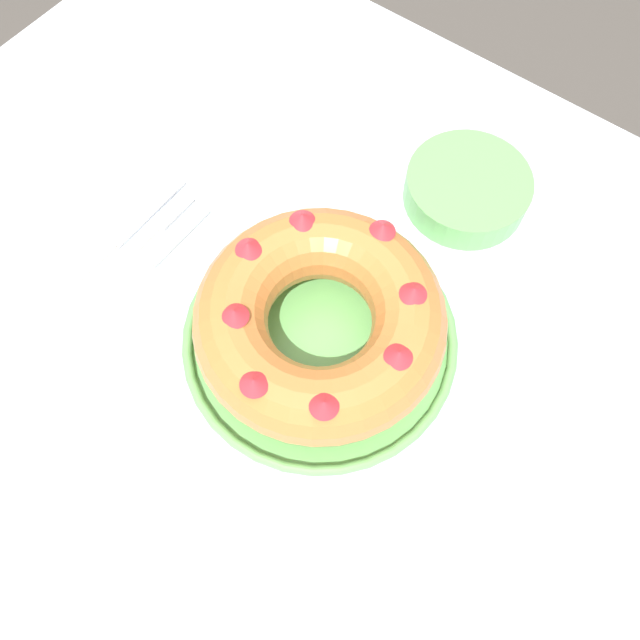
# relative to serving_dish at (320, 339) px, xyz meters

# --- Properties ---
(ground_plane) EXTENTS (8.00, 8.00, 0.00)m
(ground_plane) POSITION_rel_serving_dish_xyz_m (-0.01, -0.00, -0.77)
(ground_plane) COLOR #4C4742
(dining_table) EXTENTS (1.42, 1.09, 0.76)m
(dining_table) POSITION_rel_serving_dish_xyz_m (-0.01, -0.00, -0.10)
(dining_table) COLOR silver
(dining_table) RESTS_ON ground_plane
(serving_dish) EXTENTS (0.34, 0.34, 0.03)m
(serving_dish) POSITION_rel_serving_dish_xyz_m (0.00, 0.00, 0.00)
(serving_dish) COLOR #6BB760
(serving_dish) RESTS_ON dining_table
(bundt_cake) EXTENTS (0.29, 0.29, 0.10)m
(bundt_cake) POSITION_rel_serving_dish_xyz_m (0.00, 0.00, 0.06)
(bundt_cake) COLOR #C67538
(bundt_cake) RESTS_ON serving_dish
(fork) EXTENTS (0.02, 0.21, 0.01)m
(fork) POSITION_rel_serving_dish_xyz_m (-0.28, -0.02, -0.01)
(fork) COLOR white
(fork) RESTS_ON dining_table
(serving_knife) EXTENTS (0.02, 0.24, 0.01)m
(serving_knife) POSITION_rel_serving_dish_xyz_m (-0.31, -0.06, -0.01)
(serving_knife) COLOR white
(serving_knife) RESTS_ON dining_table
(cake_knife) EXTENTS (0.02, 0.20, 0.01)m
(cake_knife) POSITION_rel_serving_dish_xyz_m (-0.25, -0.05, -0.01)
(cake_knife) COLOR white
(cake_knife) RESTS_ON dining_table
(side_bowl) EXTENTS (0.17, 0.17, 0.04)m
(side_bowl) POSITION_rel_serving_dish_xyz_m (0.03, 0.30, 0.01)
(side_bowl) COLOR #6BB760
(side_bowl) RESTS_ON dining_table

